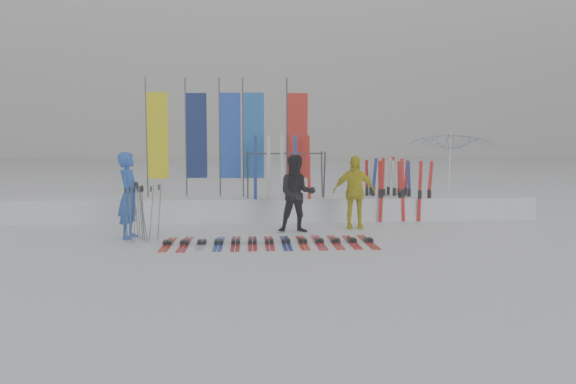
{
  "coord_description": "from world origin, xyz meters",
  "views": [
    {
      "loc": [
        -0.64,
        -10.58,
        2.13
      ],
      "look_at": [
        0.2,
        1.6,
        1.0
      ],
      "focal_mm": 35.0,
      "sensor_mm": 36.0,
      "label": 1
    }
  ],
  "objects": [
    {
      "name": "person_blue",
      "position": [
        -3.25,
        1.71,
        0.94
      ],
      "size": [
        0.52,
        0.73,
        1.87
      ],
      "primitive_type": "imported",
      "rotation": [
        0.0,
        0.0,
        1.46
      ],
      "color": "blue",
      "rests_on": "ground"
    },
    {
      "name": "upright_skis",
      "position": [
        3.25,
        4.33,
        0.8
      ],
      "size": [
        1.59,
        1.09,
        1.68
      ],
      "color": "red",
      "rests_on": "ground"
    },
    {
      "name": "person_yellow",
      "position": [
        1.88,
        2.75,
        0.88
      ],
      "size": [
        1.06,
        0.52,
        1.76
      ],
      "primitive_type": "imported",
      "rotation": [
        0.0,
        0.0,
        -0.09
      ],
      "color": "#D4CA0D",
      "rests_on": "ground"
    },
    {
      "name": "person_black",
      "position": [
        0.45,
        2.25,
        0.9
      ],
      "size": [
        0.88,
        0.69,
        1.79
      ],
      "primitive_type": "imported",
      "rotation": [
        0.0,
        0.0,
        -0.01
      ],
      "color": "black",
      "rests_on": "ground"
    },
    {
      "name": "pole_cluster",
      "position": [
        -2.95,
        1.29,
        0.6
      ],
      "size": [
        0.76,
        0.68,
        1.26
      ],
      "color": "#595B60",
      "rests_on": "ground"
    },
    {
      "name": "tent_canopy",
      "position": [
        5.02,
        4.91,
        1.21
      ],
      "size": [
        2.97,
        3.01,
        2.42
      ],
      "primitive_type": "imported",
      "rotation": [
        0.0,
        0.0,
        -0.13
      ],
      "color": "white",
      "rests_on": "ground"
    },
    {
      "name": "feather_flags",
      "position": [
        -1.26,
        4.71,
        2.24
      ],
      "size": [
        4.34,
        0.22,
        3.2
      ],
      "color": "#383A3F",
      "rests_on": "ground"
    },
    {
      "name": "ground",
      "position": [
        0.0,
        0.0,
        0.0
      ],
      "size": [
        120.0,
        120.0,
        0.0
      ],
      "primitive_type": "plane",
      "color": "white",
      "rests_on": "ground"
    },
    {
      "name": "snow_bank",
      "position": [
        0.0,
        4.6,
        0.3
      ],
      "size": [
        14.0,
        1.6,
        0.6
      ],
      "primitive_type": "cube",
      "color": "white",
      "rests_on": "ground"
    },
    {
      "name": "ski_row",
      "position": [
        -0.24,
        0.87,
        0.04
      ],
      "size": [
        4.31,
        1.67,
        0.07
      ],
      "color": "red",
      "rests_on": "ground"
    },
    {
      "name": "ski_rack",
      "position": [
        0.31,
        4.2,
        1.38
      ],
      "size": [
        2.04,
        0.8,
        1.23
      ],
      "color": "#383A3F",
      "rests_on": "ground"
    }
  ]
}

